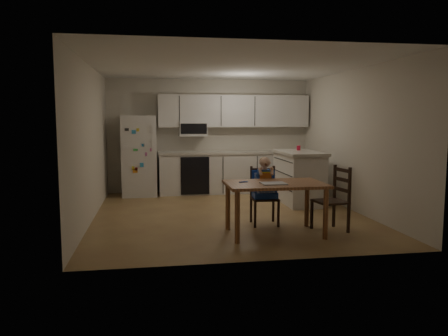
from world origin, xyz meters
name	(u,v)px	position (x,y,z in m)	size (l,w,h in m)	color
room	(224,140)	(0.00, 0.48, 1.25)	(4.52, 5.01, 2.51)	brown
refrigerator	(139,156)	(-1.55, 2.15, 0.85)	(0.72, 0.70, 1.70)	silver
kitchen_run	(234,153)	(0.50, 2.24, 0.88)	(3.37, 0.62, 2.15)	silver
kitchen_island	(299,177)	(1.52, 0.79, 0.51)	(0.72, 1.37, 1.01)	silver
red_cup	(299,148)	(1.59, 1.05, 1.06)	(0.08, 0.08, 0.09)	red
dining_table	(275,190)	(0.42, -1.37, 0.64)	(1.38, 0.89, 0.74)	brown
napkin	(274,183)	(0.37, -1.47, 0.75)	(0.33, 0.29, 0.01)	#B7B7BC
toddler_spoon	(243,182)	(-0.02, -1.27, 0.75)	(0.02, 0.02, 0.12)	#1940AE
chair_booster	(264,184)	(0.43, -0.76, 0.64)	(0.42, 0.42, 1.05)	black
chair_side	(336,194)	(1.37, -1.31, 0.54)	(0.48, 0.48, 0.95)	black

